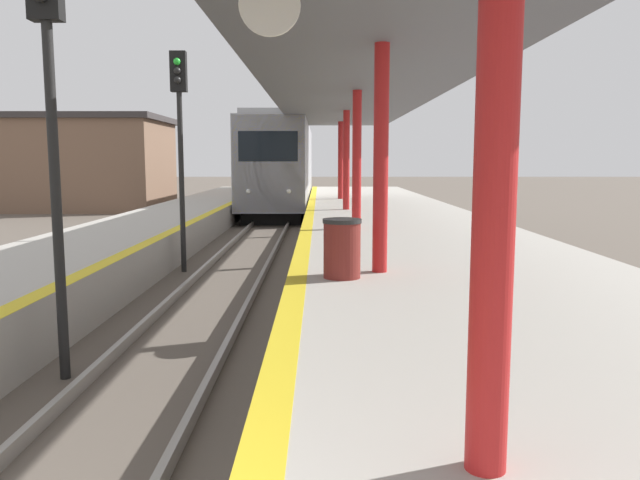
{
  "coord_description": "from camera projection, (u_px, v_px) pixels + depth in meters",
  "views": [
    {
      "loc": [
        1.99,
        -1.7,
        2.59
      ],
      "look_at": [
        2.1,
        20.4,
        -0.22
      ],
      "focal_mm": 35.0,
      "sensor_mm": 36.0,
      "label": 1
    }
  ],
  "objects": [
    {
      "name": "signal_mid",
      "position": [
        177.0,
        121.0,
        14.19
      ],
      "size": [
        0.36,
        0.31,
        5.04
      ],
      "color": "black",
      "rests_on": "ground"
    },
    {
      "name": "station_canopy",
      "position": [
        354.0,
        88.0,
        15.48
      ],
      "size": [
        4.6,
        31.3,
        3.66
      ],
      "color": "red",
      "rests_on": "platform_right"
    },
    {
      "name": "trash_bin",
      "position": [
        339.0,
        248.0,
        9.16
      ],
      "size": [
        0.57,
        0.57,
        0.87
      ],
      "color": "maroon",
      "rests_on": "platform_right"
    },
    {
      "name": "station_building",
      "position": [
        73.0,
        163.0,
        33.27
      ],
      "size": [
        9.68,
        6.9,
        4.93
      ],
      "color": "brown",
      "rests_on": "ground"
    },
    {
      "name": "signal_near",
      "position": [
        46.0,
        80.0,
        7.01
      ],
      "size": [
        0.36,
        0.31,
        5.04
      ],
      "color": "black",
      "rests_on": "ground"
    },
    {
      "name": "train",
      "position": [
        279.0,
        165.0,
        32.59
      ],
      "size": [
        2.86,
        17.65,
        4.63
      ],
      "color": "black",
      "rests_on": "ground"
    }
  ]
}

